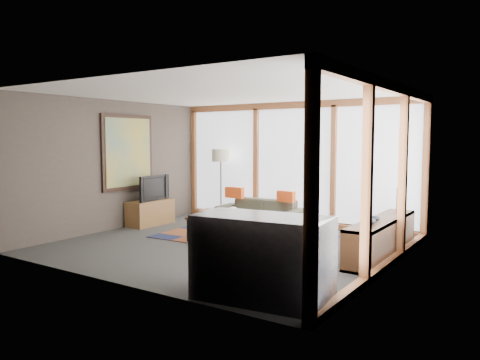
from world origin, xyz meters
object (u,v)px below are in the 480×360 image
Objects in this scene: sofa at (260,212)px; bar_counter at (262,258)px; coffee_table at (227,230)px; floor_lamp at (221,184)px; bookshelf at (381,238)px; tv_console at (151,213)px; television at (151,188)px.

bar_counter is (2.42, -3.96, 0.21)m from sofa.
coffee_table is (0.37, -1.73, -0.05)m from sofa.
floor_lamp is 1.20× the size of coffee_table.
tv_console is at bearing -179.73° from bookshelf.
bar_counter is at bearing -31.62° from tv_console.
sofa is 1.16× the size of floor_lamp.
television reaches higher than bookshelf.
bookshelf is (4.09, -1.41, -0.51)m from floor_lamp.
bookshelf is at bearing 72.34° from bar_counter.
floor_lamp is (-1.14, 0.17, 0.53)m from sofa.
bar_counter is (4.36, -2.70, -0.31)m from television.
tv_console is 5.14m from bar_counter.
television reaches higher than tv_console.
sofa is 1.21× the size of bar_counter.
coffee_table is at bearing -169.35° from bookshelf.
bar_counter is at bearing -101.04° from bookshelf.
coffee_table is 3.04m from bar_counter.
bar_counter reaches higher than tv_console.
coffee_table is 2.63m from bookshelf.
sofa is 1.76× the size of tv_console.
sofa is at bearing 33.01° from tv_console.
floor_lamp is 5.46m from bar_counter.
television reaches higher than sofa.
sofa is 1.27m from floor_lamp.
bookshelf is 2.23× the size of tv_console.
sofa is 4.64m from bar_counter.
sofa reaches higher than tv_console.
sofa reaches higher than coffee_table.
sofa is 2.37m from television.
bar_counter is (4.37, -2.69, 0.22)m from tv_console.
television is (0.02, 0.01, 0.53)m from tv_console.
floor_lamp is 1.05× the size of bar_counter.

